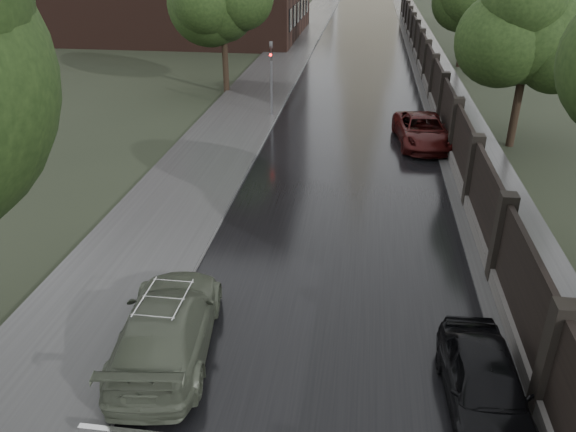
# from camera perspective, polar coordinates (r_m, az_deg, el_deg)

# --- Properties ---
(fence_right) EXTENTS (0.45, 75.72, 2.70)m
(fence_right) POSITION_cam_1_polar(r_m,az_deg,el_deg) (37.29, 14.22, 13.69)
(fence_right) COLOR #383533
(fence_right) RESTS_ON ground
(tree_left_far) EXTENTS (4.25, 4.25, 7.39)m
(tree_left_far) POSITION_cam_1_polar(r_m,az_deg,el_deg) (35.47, -6.67, 20.61)
(tree_left_far) COLOR black
(tree_left_far) RESTS_ON ground
(tree_right_b) EXTENTS (4.08, 4.08, 7.01)m
(tree_right_b) POSITION_cam_1_polar(r_m,az_deg,el_deg) (27.39, 23.33, 16.40)
(tree_right_b) COLOR black
(tree_right_b) RESTS_ON ground
(traffic_light) EXTENTS (0.16, 0.32, 4.00)m
(traffic_light) POSITION_cam_1_polar(r_m,az_deg,el_deg) (30.32, -1.71, 14.32)
(traffic_light) COLOR #59595E
(traffic_light) RESTS_ON ground
(volga_sedan) EXTENTS (2.69, 5.32, 1.48)m
(volga_sedan) POSITION_cam_1_polar(r_m,az_deg,el_deg) (13.53, -12.19, -10.86)
(volga_sedan) COLOR #454C3D
(volga_sedan) RESTS_ON ground
(car_right_near) EXTENTS (1.73, 3.98, 1.34)m
(car_right_near) POSITION_cam_1_polar(r_m,az_deg,el_deg) (12.55, 19.40, -15.85)
(car_right_near) COLOR black
(car_right_near) RESTS_ON ground
(car_right_far) EXTENTS (2.78, 5.13, 1.37)m
(car_right_far) POSITION_cam_1_polar(r_m,az_deg,el_deg) (27.25, 13.50, 8.45)
(car_right_far) COLOR black
(car_right_far) RESTS_ON ground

